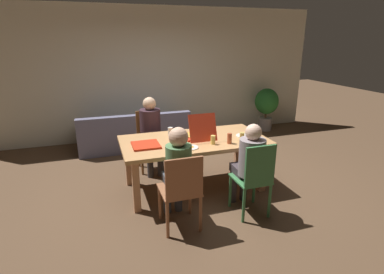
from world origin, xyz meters
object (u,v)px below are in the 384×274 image
(couch, at_px, (135,135))
(potted_plant, at_px, (266,105))
(dining_table, at_px, (194,145))
(person_2, at_px, (249,160))
(chair_2, at_px, (255,177))
(drinking_glass_0, at_px, (230,138))
(chair_0, at_px, (150,137))
(plate_1, at_px, (244,136))
(drinking_glass_2, at_px, (242,137))
(person_0, at_px, (151,129))
(person_1, at_px, (177,168))
(plate_0, at_px, (190,147))
(pizza_box_1, at_px, (146,145))
(drinking_glass_1, at_px, (213,140))
(chair_1, at_px, (182,189))
(pizza_box_0, at_px, (198,134))
(drinking_glass_3, at_px, (170,132))

(couch, height_order, potted_plant, potted_plant)
(dining_table, xyz_separation_m, person_2, (0.46, -0.81, 0.02))
(chair_2, bearing_deg, dining_table, 115.30)
(drinking_glass_0, bearing_deg, chair_0, 124.61)
(plate_1, relative_size, drinking_glass_2, 1.92)
(person_0, distance_m, person_1, 1.62)
(person_0, xyz_separation_m, drinking_glass_2, (1.09, -1.11, 0.09))
(plate_0, bearing_deg, pizza_box_1, 155.06)
(dining_table, xyz_separation_m, drinking_glass_2, (0.61, -0.29, 0.15))
(person_1, bearing_deg, drinking_glass_0, 28.65)
(chair_0, height_order, drinking_glass_1, chair_0)
(chair_1, xyz_separation_m, person_1, (0.00, 0.16, 0.19))
(person_0, xyz_separation_m, chair_1, (-0.00, -1.78, -0.21))
(person_1, height_order, plate_0, person_1)
(pizza_box_0, height_order, drinking_glass_2, pizza_box_0)
(plate_0, distance_m, potted_plant, 3.83)
(chair_1, height_order, chair_2, chair_2)
(person_2, xyz_separation_m, couch, (-1.06, 2.84, -0.43))
(person_0, bearing_deg, person_1, -90.00)
(dining_table, bearing_deg, pizza_box_0, 35.82)
(potted_plant, bearing_deg, dining_table, -138.62)
(drinking_glass_1, xyz_separation_m, drinking_glass_3, (-0.46, 0.56, 0.00))
(dining_table, distance_m, person_2, 0.93)
(plate_0, bearing_deg, potted_plant, 43.32)
(chair_2, relative_size, plate_0, 4.39)
(person_1, bearing_deg, person_0, 90.00)
(dining_table, bearing_deg, drinking_glass_2, -25.66)
(dining_table, distance_m, pizza_box_1, 0.72)
(plate_0, height_order, drinking_glass_3, drinking_glass_3)
(pizza_box_1, bearing_deg, plate_1, -1.13)
(chair_2, bearing_deg, chair_0, 115.78)
(chair_0, distance_m, drinking_glass_1, 1.43)
(plate_1, bearing_deg, drinking_glass_1, -162.40)
(drinking_glass_3, bearing_deg, drinking_glass_0, -40.85)
(pizza_box_1, bearing_deg, drinking_glass_0, -12.79)
(plate_0, relative_size, drinking_glass_0, 1.56)
(plate_0, bearing_deg, drinking_glass_2, 1.80)
(potted_plant, bearing_deg, plate_0, -136.68)
(drinking_glass_0, height_order, drinking_glass_1, drinking_glass_0)
(drinking_glass_2, bearing_deg, drinking_glass_0, -173.17)
(dining_table, xyz_separation_m, pizza_box_1, (-0.71, -0.06, 0.10))
(chair_1, relative_size, drinking_glass_1, 7.68)
(chair_1, xyz_separation_m, couch, (-0.13, 3.00, -0.26))
(dining_table, xyz_separation_m, couch, (-0.60, 2.03, -0.41))
(person_0, bearing_deg, drinking_glass_1, -59.02)
(drinking_glass_1, bearing_deg, person_0, 120.98)
(plate_1, bearing_deg, couch, 122.58)
(plate_0, xyz_separation_m, drinking_glass_1, (0.35, 0.04, 0.05))
(plate_0, bearing_deg, person_0, 105.29)
(couch, bearing_deg, drinking_glass_1, -71.33)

